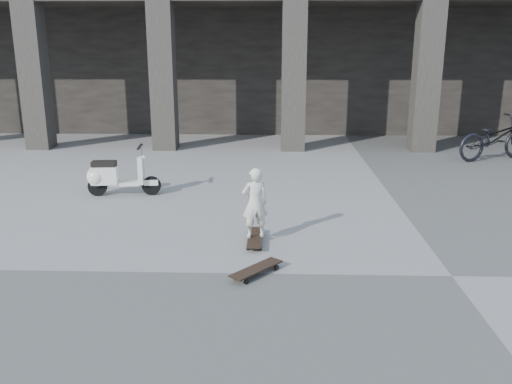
{
  "coord_description": "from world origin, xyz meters",
  "views": [
    {
      "loc": [
        -2.32,
        -6.52,
        2.91
      ],
      "look_at": [
        -2.59,
        1.64,
        0.65
      ],
      "focal_mm": 38.0,
      "sensor_mm": 36.0,
      "label": 1
    }
  ],
  "objects_px": {
    "child": "(255,203)",
    "scooter": "(111,176)",
    "skateboard_spare": "(256,269)",
    "bicycle": "(495,138)",
    "longboard": "(255,238)"
  },
  "relations": [
    {
      "from": "longboard",
      "to": "child",
      "type": "relative_size",
      "value": 0.86
    },
    {
      "from": "skateboard_spare",
      "to": "child",
      "type": "height_order",
      "value": "child"
    },
    {
      "from": "longboard",
      "to": "scooter",
      "type": "height_order",
      "value": "scooter"
    },
    {
      "from": "longboard",
      "to": "skateboard_spare",
      "type": "bearing_deg",
      "value": -176.83
    },
    {
      "from": "skateboard_spare",
      "to": "scooter",
      "type": "height_order",
      "value": "scooter"
    },
    {
      "from": "bicycle",
      "to": "child",
      "type": "bearing_deg",
      "value": 114.57
    },
    {
      "from": "child",
      "to": "bicycle",
      "type": "distance_m",
      "value": 8.53
    },
    {
      "from": "scooter",
      "to": "bicycle",
      "type": "bearing_deg",
      "value": 17.29
    },
    {
      "from": "child",
      "to": "bicycle",
      "type": "xyz_separation_m",
      "value": [
        5.9,
        6.16,
        -0.06
      ]
    },
    {
      "from": "skateboard_spare",
      "to": "child",
      "type": "relative_size",
      "value": 0.73
    },
    {
      "from": "child",
      "to": "scooter",
      "type": "distance_m",
      "value": 3.85
    },
    {
      "from": "bicycle",
      "to": "scooter",
      "type": "bearing_deg",
      "value": 90.83
    },
    {
      "from": "longboard",
      "to": "skateboard_spare",
      "type": "distance_m",
      "value": 1.19
    },
    {
      "from": "longboard",
      "to": "child",
      "type": "bearing_deg",
      "value": 63.74
    },
    {
      "from": "child",
      "to": "skateboard_spare",
      "type": "bearing_deg",
      "value": 77.04
    }
  ]
}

